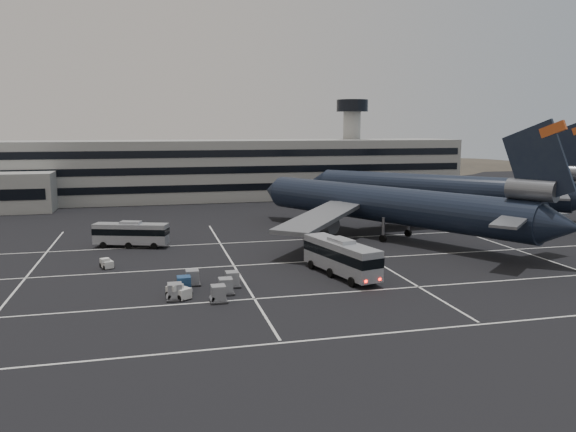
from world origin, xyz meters
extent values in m
plane|color=black|center=(0.00, 0.00, 0.00)|extent=(260.00, 260.00, 0.00)
cube|color=silver|center=(0.00, -22.00, 0.01)|extent=(90.00, 0.25, 0.01)
cube|color=silver|center=(0.00, -10.00, 0.01)|extent=(90.00, 0.25, 0.01)
cube|color=silver|center=(0.00, 4.00, 0.01)|extent=(90.00, 0.25, 0.01)
cube|color=silver|center=(0.00, 18.00, 0.01)|extent=(90.00, 0.25, 0.01)
cube|color=silver|center=(-30.00, 6.00, 0.01)|extent=(0.25, 55.00, 0.01)
cube|color=silver|center=(-6.00, 6.00, 0.01)|extent=(0.25, 55.00, 0.01)
cube|color=silver|center=(12.00, 6.00, 0.01)|extent=(0.25, 55.00, 0.01)
cube|color=silver|center=(34.00, 6.00, 0.01)|extent=(0.25, 55.00, 0.01)
cube|color=gray|center=(0.00, 72.00, 7.00)|extent=(120.00, 18.00, 14.00)
cube|color=black|center=(0.00, 62.95, 3.50)|extent=(118.00, 0.20, 1.60)
cube|color=black|center=(0.00, 62.95, 7.50)|extent=(118.00, 0.20, 1.60)
cube|color=black|center=(0.00, 62.95, 11.20)|extent=(118.00, 0.20, 1.60)
cylinder|color=gray|center=(35.00, 74.00, 11.00)|extent=(4.40, 4.40, 22.00)
cylinder|color=black|center=(35.00, 74.00, 22.50)|extent=(8.00, 8.00, 3.00)
ellipsoid|color=#38332B|center=(-60.00, 170.00, -10.50)|extent=(196.00, 140.00, 32.00)
ellipsoid|color=#38332B|center=(30.00, 170.00, -13.50)|extent=(252.00, 180.00, 44.00)
ellipsoid|color=#38332B|center=(110.00, 170.00, -9.00)|extent=(168.00, 120.00, 24.00)
cylinder|color=black|center=(19.70, 16.57, 5.20)|extent=(28.19, 44.69, 5.60)
cone|color=black|center=(6.99, 39.48, 5.20)|extent=(7.08, 6.65, 5.60)
cone|color=black|center=(32.56, -6.60, 5.20)|extent=(6.83, 6.82, 5.04)
cube|color=black|center=(30.86, -3.54, 12.60)|extent=(5.03, 8.53, 10.97)
cube|color=#BE4B19|center=(31.59, -4.85, 16.80)|extent=(2.05, 3.09, 2.24)
cylinder|color=#595B60|center=(30.62, -3.10, 9.30)|extent=(5.27, 6.56, 2.70)
cube|color=slate|center=(26.70, -4.70, 5.80)|extent=(7.76, 7.34, 0.87)
cube|color=slate|center=(34.05, -0.63, 5.80)|extent=(8.11, 5.26, 0.87)
cube|color=slate|center=(7.80, 12.25, 4.40)|extent=(18.11, 20.56, 1.75)
cylinder|color=#595B60|center=(8.97, 16.33, 2.70)|extent=(5.03, 6.12, 2.70)
cube|color=slate|center=(29.66, 24.38, 4.40)|extent=(22.51, 8.15, 1.75)
cylinder|color=#595B60|center=(25.58, 25.55, 2.70)|extent=(5.03, 6.12, 2.70)
cylinder|color=slate|center=(12.25, 30.00, 2.20)|extent=(0.44, 0.44, 3.00)
cylinder|color=black|center=(12.25, 30.00, 0.55)|extent=(0.97, 1.20, 1.10)
cylinder|color=slate|center=(17.87, 13.27, 2.20)|extent=(0.44, 0.44, 3.00)
cylinder|color=black|center=(17.87, 13.27, 0.55)|extent=(0.97, 1.20, 1.10)
cylinder|color=slate|center=(23.47, 16.37, 2.20)|extent=(0.44, 0.44, 3.00)
cylinder|color=black|center=(23.47, 16.37, 0.55)|extent=(0.97, 1.20, 1.10)
cylinder|color=black|center=(38.20, 34.99, 5.20)|extent=(37.19, 38.59, 5.60)
cone|color=black|center=(20.10, 53.95, 5.20)|extent=(7.16, 7.12, 5.60)
cube|color=black|center=(54.08, 18.36, 12.60)|extent=(6.90, 7.20, 10.97)
cylinder|color=#595B60|center=(53.73, 18.72, 9.30)|extent=(6.10, 6.20, 2.70)
cube|color=slate|center=(50.35, 16.18, 5.80)|extent=(6.88, 8.00, 0.87)
cube|color=slate|center=(56.42, 21.98, 5.80)|extent=(8.07, 6.66, 0.87)
cylinder|color=slate|center=(38.20, 34.99, 2.20)|extent=(0.44, 0.44, 3.00)
cylinder|color=black|center=(38.20, 34.99, 0.55)|extent=(1.12, 1.14, 1.10)
cube|color=#989BA0|center=(5.32, -3.70, 2.32)|extent=(5.71, 12.75, 3.39)
cube|color=black|center=(5.32, -3.70, 2.73)|extent=(5.79, 12.83, 1.07)
cube|color=#989BA0|center=(5.32, -3.70, 4.22)|extent=(2.57, 3.73, 0.40)
cylinder|color=black|center=(4.98, -8.27, 0.54)|extent=(0.61, 1.14, 1.09)
cylinder|color=black|center=(7.73, -7.59, 0.54)|extent=(0.61, 1.14, 1.09)
cylinder|color=black|center=(3.94, -4.04, 0.54)|extent=(0.61, 1.14, 1.09)
cylinder|color=black|center=(6.69, -3.37, 0.54)|extent=(0.61, 1.14, 1.09)
cylinder|color=black|center=(2.90, 0.19, 0.54)|extent=(0.61, 1.14, 1.09)
cylinder|color=black|center=(5.65, 0.86, 0.54)|extent=(0.61, 1.14, 1.09)
cube|color=#FF0C05|center=(5.93, -9.98, 1.02)|extent=(0.30, 0.16, 0.25)
cube|color=#FF0C05|center=(7.68, -9.55, 1.02)|extent=(0.30, 0.16, 0.25)
cube|color=#989BA0|center=(-18.70, 18.63, 1.97)|extent=(10.78, 5.61, 2.88)
cube|color=black|center=(-18.70, 18.63, 2.31)|extent=(10.86, 5.68, 0.91)
cube|color=#989BA0|center=(-18.70, 18.63, 3.58)|extent=(3.22, 2.37, 0.34)
cylinder|color=black|center=(-15.57, 16.32, 0.46)|extent=(0.97, 0.58, 0.92)
cylinder|color=black|center=(-14.82, 18.60, 0.46)|extent=(0.97, 0.58, 0.92)
cylinder|color=black|center=(-19.08, 17.49, 0.46)|extent=(0.97, 0.58, 0.92)
cylinder|color=black|center=(-18.33, 19.77, 0.46)|extent=(0.97, 0.58, 0.92)
cylinder|color=black|center=(-22.59, 18.65, 0.46)|extent=(0.97, 0.58, 0.92)
cylinder|color=black|center=(-21.83, 20.93, 0.46)|extent=(0.97, 0.58, 0.92)
cube|color=silver|center=(-21.28, 6.75, 0.51)|extent=(1.80, 2.33, 0.84)
cube|color=silver|center=(-21.11, 6.31, 1.08)|extent=(1.27, 1.16, 0.47)
cylinder|color=black|center=(-21.48, 5.86, 0.26)|extent=(0.38, 0.56, 0.52)
cylinder|color=black|center=(-20.52, 6.24, 0.26)|extent=(0.38, 0.56, 0.52)
cylinder|color=black|center=(-22.03, 7.25, 0.26)|extent=(0.38, 0.56, 0.52)
cylinder|color=black|center=(-21.08, 7.63, 0.26)|extent=(0.38, 0.56, 0.52)
cube|color=silver|center=(-13.34, -7.93, 0.63)|extent=(2.58, 2.86, 1.03)
cube|color=silver|center=(-13.01, -8.40, 1.32)|extent=(1.63, 1.57, 0.57)
cylinder|color=black|center=(-13.33, -9.04, 0.32)|extent=(0.58, 0.67, 0.64)
cylinder|color=black|center=(-12.29, -8.31, 0.32)|extent=(0.58, 0.67, 0.64)
cylinder|color=black|center=(-14.39, -7.54, 0.32)|extent=(0.58, 0.67, 0.64)
cylinder|color=black|center=(-13.35, -6.81, 0.32)|extent=(0.58, 0.67, 0.64)
cube|color=#2D2D30|center=(-13.75, -8.28, 0.14)|extent=(2.34, 2.48, 0.16)
cylinder|color=black|center=(-13.75, -8.28, 0.09)|extent=(0.09, 0.18, 0.18)
cube|color=#909398|center=(-13.75, -8.28, 0.94)|extent=(1.82, 1.82, 1.44)
cube|color=#2D2D30|center=(-9.61, -10.03, 0.14)|extent=(2.34, 2.48, 0.16)
cylinder|color=black|center=(-9.61, -10.03, 0.09)|extent=(0.09, 0.18, 0.18)
cube|color=#909398|center=(-9.61, -10.03, 0.94)|extent=(1.82, 1.82, 1.44)
cube|color=#2D2D30|center=(-12.70, -5.80, 0.14)|extent=(2.34, 2.48, 0.16)
cylinder|color=black|center=(-12.70, -5.80, 0.09)|extent=(0.09, 0.18, 0.18)
cube|color=navy|center=(-12.70, -5.80, 0.94)|extent=(1.82, 1.82, 1.44)
cube|color=#2D2D30|center=(-8.56, -7.55, 0.14)|extent=(2.34, 2.48, 0.16)
cylinder|color=black|center=(-8.56, -7.55, 0.09)|extent=(0.09, 0.18, 0.18)
cube|color=#909398|center=(-8.56, -7.55, 0.94)|extent=(1.82, 1.82, 1.44)
cube|color=#2D2D30|center=(-11.65, -3.32, 0.14)|extent=(2.34, 2.48, 0.16)
cylinder|color=black|center=(-11.65, -3.32, 0.09)|extent=(0.09, 0.18, 0.18)
cube|color=#909398|center=(-11.65, -3.32, 0.94)|extent=(1.82, 1.82, 1.44)
cube|color=#2D2D30|center=(-7.52, -5.06, 0.14)|extent=(2.34, 2.48, 0.16)
cylinder|color=black|center=(-7.52, -5.06, 0.09)|extent=(0.09, 0.18, 0.18)
cube|color=#909398|center=(-7.52, -5.06, 0.94)|extent=(1.82, 1.82, 1.44)
camera|label=1|loc=(-15.67, -63.50, 17.02)|focal=35.00mm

